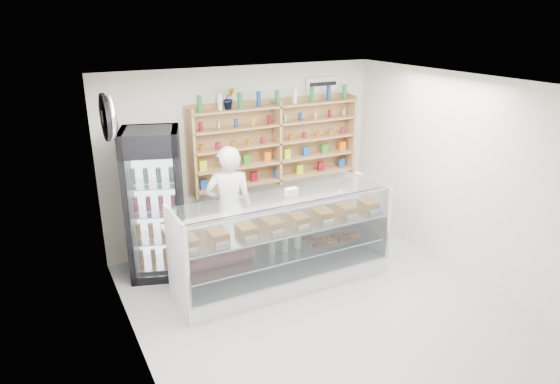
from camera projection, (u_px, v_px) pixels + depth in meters
room at (331, 207)px, 5.81m from camera, size 5.00×5.00×5.00m
display_counter at (282, 259)px, 6.84m from camera, size 2.97×0.89×1.29m
shop_worker at (229, 209)px, 7.06m from camera, size 0.77×0.62×1.84m
drinks_cooler at (155, 204)px, 6.87m from camera, size 0.95×0.93×2.10m
wall_shelving at (277, 143)px, 7.91m from camera, size 2.84×0.28×1.33m
potted_plant at (229, 98)px, 7.31m from camera, size 0.18×0.14×0.32m
security_mirror at (110, 117)px, 5.51m from camera, size 0.15×0.50×0.50m
wall_sign at (322, 84)px, 8.12m from camera, size 0.62×0.03×0.20m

